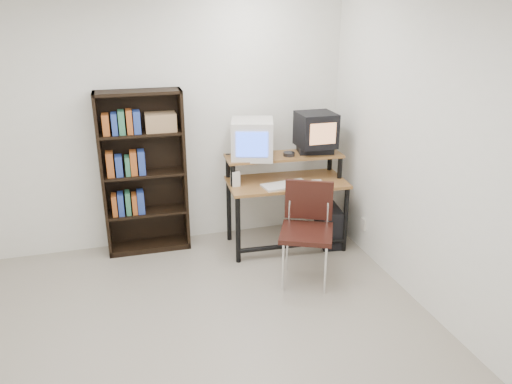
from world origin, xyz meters
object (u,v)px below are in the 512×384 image
object	(u,v)px
crt_tv	(316,130)
pc_tower	(328,225)
computer_desk	(286,184)
school_chair	(307,222)
bookshelf	(144,171)
crt_monitor	(252,139)

from	to	relation	value
crt_tv	pc_tower	bearing A→B (deg)	-58.49
pc_tower	computer_desk	bearing A→B (deg)	177.13
computer_desk	crt_tv	world-z (taller)	crt_tv
pc_tower	school_chair	bearing A→B (deg)	-120.95
pc_tower	bookshelf	world-z (taller)	bookshelf
bookshelf	crt_tv	bearing A→B (deg)	-6.71
crt_tv	school_chair	world-z (taller)	crt_tv
school_chair	crt_monitor	bearing A→B (deg)	133.93
crt_tv	bookshelf	size ratio (longest dim) A/B	0.22
school_chair	bookshelf	bearing A→B (deg)	167.98
computer_desk	bookshelf	size ratio (longest dim) A/B	0.75
crt_monitor	crt_tv	size ratio (longest dim) A/B	1.37
crt_monitor	bookshelf	bearing A→B (deg)	-174.03
computer_desk	school_chair	bearing A→B (deg)	-89.98
crt_tv	school_chair	size ratio (longest dim) A/B	0.40
computer_desk	crt_tv	distance (m)	0.65
pc_tower	bookshelf	distance (m)	2.04
crt_monitor	school_chair	bearing A→B (deg)	-54.98
computer_desk	pc_tower	size ratio (longest dim) A/B	2.78
crt_monitor	crt_tv	distance (m)	0.68
school_chair	crt_tv	bearing A→B (deg)	89.66
computer_desk	school_chair	size ratio (longest dim) A/B	1.34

